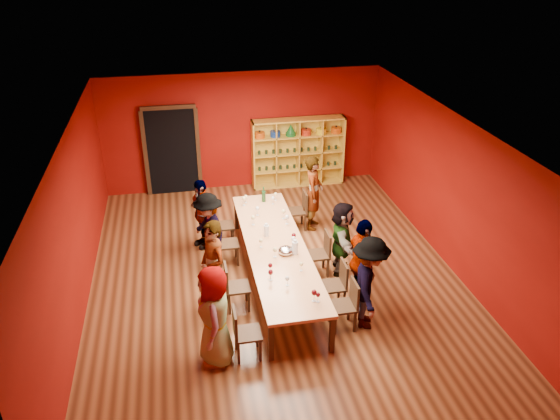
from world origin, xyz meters
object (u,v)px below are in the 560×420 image
(person_left_3, at_px, (209,230))
(spittoon_bowl, at_px, (286,251))
(person_right_2, at_px, (342,238))
(chair_person_right_1, at_px, (337,282))
(person_left_0, at_px, (215,316))
(person_right_1, at_px, (362,263))
(person_left_1, at_px, (213,268))
(tasting_table, at_px, (276,248))
(person_left_4, at_px, (202,213))
(person_right_4, at_px, (313,193))
(wine_bottle, at_px, (264,196))
(person_right_0, at_px, (369,283))
(chair_person_right_4, at_px, (300,208))
(chair_person_left_0, at_px, (242,331))
(chair_person_left_4, at_px, (220,223))
(shelving_unit, at_px, (298,149))
(chair_person_right_2, at_px, (322,251))
(chair_person_left_1, at_px, (233,285))
(chair_person_left_3, at_px, (224,241))

(person_left_3, distance_m, spittoon_bowl, 1.71)
(person_right_2, bearing_deg, chair_person_right_1, 173.49)
(person_left_0, relative_size, person_right_1, 1.00)
(person_left_1, xyz_separation_m, spittoon_bowl, (1.36, 0.43, -0.07))
(tasting_table, xyz_separation_m, person_left_4, (-1.27, 1.56, 0.07))
(person_right_4, bearing_deg, person_right_2, -156.71)
(person_left_3, xyz_separation_m, wine_bottle, (1.28, 1.12, 0.10))
(person_right_0, bearing_deg, spittoon_bowl, 58.13)
(person_right_1, distance_m, chair_person_right_4, 2.98)
(chair_person_left_0, relative_size, person_right_0, 0.53)
(chair_person_right_4, bearing_deg, tasting_table, -115.42)
(person_right_0, relative_size, spittoon_bowl, 5.86)
(chair_person_left_0, distance_m, chair_person_left_4, 3.56)
(chair_person_right_1, bearing_deg, shelving_unit, 84.79)
(person_right_2, height_order, person_right_4, person_right_4)
(person_right_1, distance_m, person_right_4, 2.94)
(person_left_4, xyz_separation_m, person_right_1, (2.61, -2.58, 0.08))
(person_left_0, relative_size, wine_bottle, 4.85)
(person_left_0, bearing_deg, person_left_3, -179.32)
(person_right_0, height_order, wine_bottle, person_right_0)
(person_right_0, relative_size, wine_bottle, 4.83)
(chair_person_left_0, xyz_separation_m, wine_bottle, (1.00, 3.90, 0.39))
(person_left_3, bearing_deg, person_left_4, 165.57)
(shelving_unit, relative_size, person_left_3, 1.53)
(person_left_4, distance_m, spittoon_bowl, 2.33)
(chair_person_left_4, xyz_separation_m, chair_person_right_2, (1.82, -1.52, 0.00))
(tasting_table, distance_m, chair_person_right_1, 1.38)
(tasting_table, height_order, person_left_0, person_left_0)
(chair_person_right_4, bearing_deg, chair_person_left_0, -114.93)
(wine_bottle, bearing_deg, person_left_1, -116.60)
(person_left_4, bearing_deg, person_left_0, -24.49)
(chair_person_right_1, bearing_deg, person_left_4, 130.28)
(chair_person_left_0, height_order, chair_person_left_1, same)
(person_left_3, bearing_deg, chair_person_left_3, 69.11)
(person_left_0, height_order, person_left_3, person_left_0)
(person_left_4, xyz_separation_m, spittoon_bowl, (1.40, -1.87, 0.05))
(chair_person_left_1, xyz_separation_m, person_left_3, (-0.28, 1.52, 0.29))
(chair_person_left_4, bearing_deg, wine_bottle, 19.05)
(shelving_unit, height_order, person_left_0, shelving_unit)
(tasting_table, height_order, chair_person_left_0, chair_person_left_0)
(tasting_table, relative_size, chair_person_right_2, 5.06)
(person_right_4, bearing_deg, chair_person_left_1, 161.80)
(shelving_unit, bearing_deg, tasting_table, -107.92)
(tasting_table, xyz_separation_m, chair_person_left_1, (-0.91, -0.74, -0.20))
(person_left_1, xyz_separation_m, wine_bottle, (1.32, 2.64, -0.00))
(chair_person_right_1, bearing_deg, person_right_2, 69.61)
(chair_person_left_4, bearing_deg, chair_person_right_2, -39.79)
(person_left_0, height_order, wine_bottle, person_left_0)
(person_left_1, bearing_deg, shelving_unit, 129.64)
(chair_person_left_4, relative_size, spittoon_bowl, 3.11)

